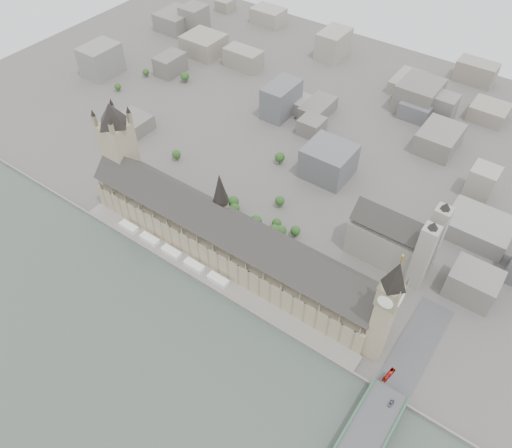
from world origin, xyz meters
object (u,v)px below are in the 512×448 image
Objects in this scene: palace_of_westminster at (228,238)px; victoria_tower at (119,148)px; car_approach at (391,403)px; elizabeth_tower at (387,306)px; red_bus_north at (389,375)px; westminster_abbey at (395,239)px.

victoria_tower is at bearing 177.04° from palace_of_westminster.
victoria_tower is 17.75× the size of car_approach.
elizabeth_tower is 260.64m from victoria_tower.
palace_of_westminster is at bearing 179.74° from red_bus_north.
westminster_abbey is at bearing 121.22° from car_approach.
elizabeth_tower is 19.08× the size of car_approach.
elizabeth_tower is at bearing -3.96° from victoria_tower.
red_bus_north is 2.11× the size of car_approach.
victoria_tower reaches higher than red_bus_north.
victoria_tower is 244.79m from westminster_abbey.
palace_of_westminster reaches higher than car_approach.
westminster_abbey reaches higher than red_bus_north.
elizabeth_tower is 1.58× the size of westminster_abbey.
palace_of_westminster is 159.17m from red_bus_north.
car_approach is (27.97, -32.55, -47.02)m from elizabeth_tower.
palace_of_westminster is 2.65× the size of victoria_tower.
palace_of_westminster is 22.31× the size of red_bus_north.
elizabeth_tower is 9.05× the size of red_bus_north.
elizabeth_tower is at bearing 137.17° from car_approach.
victoria_tower reaches higher than palace_of_westminster.
westminster_abbey is (110.92, 75.30, 2.38)m from palace_of_westminster.
westminster_abbey is 12.07× the size of car_approach.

